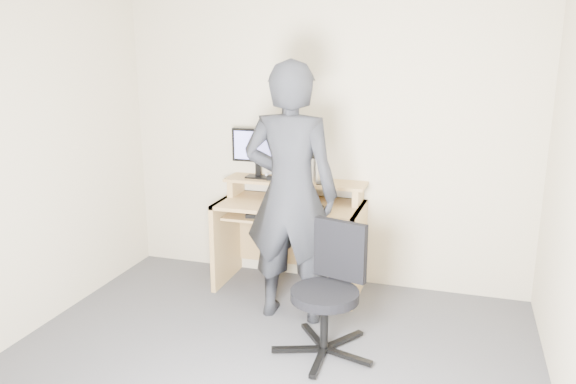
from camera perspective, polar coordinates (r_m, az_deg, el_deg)
The scene contains 12 objects.
back_wall at distance 4.76m, azimuth 3.58°, elevation 5.43°, with size 3.50×0.02×2.50m, color beige.
desk at distance 4.76m, azimuth 0.47°, elevation -3.23°, with size 1.20×0.60×0.91m.
monitor at distance 4.78m, azimuth -3.15°, elevation 4.43°, with size 0.45×0.12×0.42m.
external_drive at distance 4.76m, azimuth -0.38°, elevation 2.52°, with size 0.07×0.13×0.20m, color black.
travel_mug at distance 4.67m, azimuth 2.81°, elevation 2.28°, with size 0.09×0.09×0.20m, color silver.
smartphone at distance 4.63m, azimuth 3.32°, elevation 0.96°, with size 0.07×0.13×0.01m, color black.
charger at distance 4.73m, azimuth -1.91°, elevation 1.41°, with size 0.04×0.04×0.04m, color black.
headphones at distance 4.84m, azimuth -1.37°, elevation 1.61°, with size 0.16×0.16×0.02m, color silver.
keyboard at distance 4.60m, azimuth -1.32°, elevation -2.32°, with size 0.46×0.18×0.03m, color black.
mouse at distance 4.46m, azimuth 3.10°, elevation -1.49°, with size 0.10×0.06×0.04m, color black.
office_chair at distance 3.77m, azimuth 4.29°, elevation -9.42°, with size 0.68×0.66×0.86m.
person at distance 4.08m, azimuth 0.26°, elevation -0.19°, with size 0.70×0.46×1.92m, color black.
Camera 1 is at (1.11, -2.82, 1.99)m, focal length 35.00 mm.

